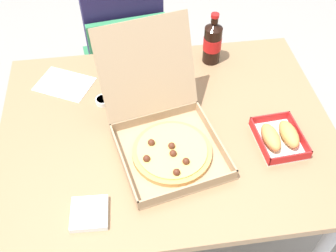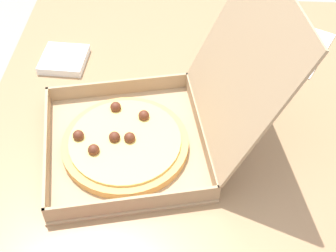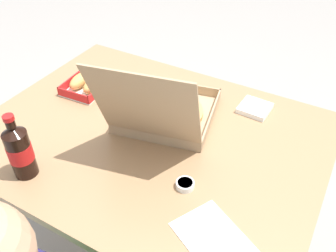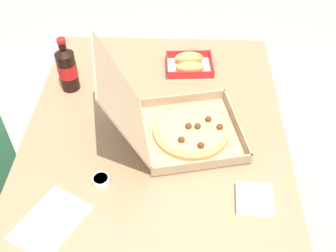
{
  "view_description": "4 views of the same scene",
  "coord_description": "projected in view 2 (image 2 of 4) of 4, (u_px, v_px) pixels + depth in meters",
  "views": [
    {
      "loc": [
        -0.12,
        -0.92,
        1.8
      ],
      "look_at": [
        -0.0,
        -0.04,
        0.8
      ],
      "focal_mm": 41.84,
      "sensor_mm": 36.0,
      "label": 1
    },
    {
      "loc": [
        0.63,
        0.0,
        1.51
      ],
      "look_at": [
        -0.02,
        -0.04,
        0.81
      ],
      "focal_mm": 49.82,
      "sensor_mm": 36.0,
      "label": 2
    },
    {
      "loc": [
        -0.54,
        0.82,
        1.59
      ],
      "look_at": [
        -0.05,
        -0.05,
        0.77
      ],
      "focal_mm": 39.17,
      "sensor_mm": 36.0,
      "label": 3
    },
    {
      "loc": [
        -0.98,
        -0.08,
        1.77
      ],
      "look_at": [
        -0.01,
        -0.05,
        0.8
      ],
      "focal_mm": 42.95,
      "sensor_mm": 36.0,
      "label": 4
    }
  ],
  "objects": [
    {
      "name": "paper_menu",
      "position": [
        296.0,
        47.0,
        1.23
      ],
      "size": [
        0.26,
        0.23,
        0.0
      ],
      "primitive_type": "cube",
      "rotation": [
        0.0,
        0.0,
        -0.49
      ],
      "color": "white",
      "rests_on": "dining_table"
    },
    {
      "name": "dipping_sauce_cup",
      "position": [
        253.0,
        80.0,
        1.13
      ],
      "size": [
        0.06,
        0.06,
        0.02
      ],
      "color": "white",
      "rests_on": "dining_table"
    },
    {
      "name": "dining_table",
      "position": [
        184.0,
        175.0,
        1.05
      ],
      "size": [
        1.19,
        0.92,
        0.75
      ],
      "color": "#997551",
      "rests_on": "ground_plane"
    },
    {
      "name": "napkin_pile",
      "position": [
        64.0,
        59.0,
        1.18
      ],
      "size": [
        0.12,
        0.12,
        0.02
      ],
      "primitive_type": "cube",
      "rotation": [
        0.0,
        0.0,
        -0.05
      ],
      "color": "white",
      "rests_on": "dining_table"
    },
    {
      "name": "pizza_box_open",
      "position": [
        146.0,
        128.0,
        0.96
      ],
      "size": [
        0.42,
        0.52,
        0.35
      ],
      "color": "tan",
      "rests_on": "dining_table"
    }
  ]
}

